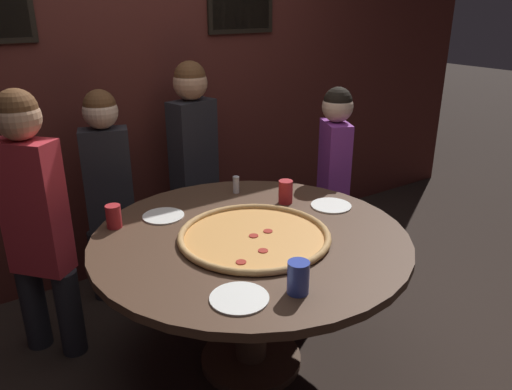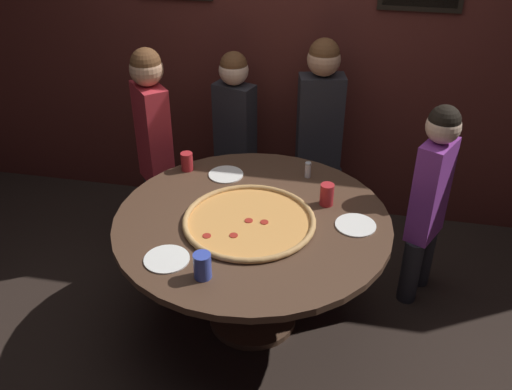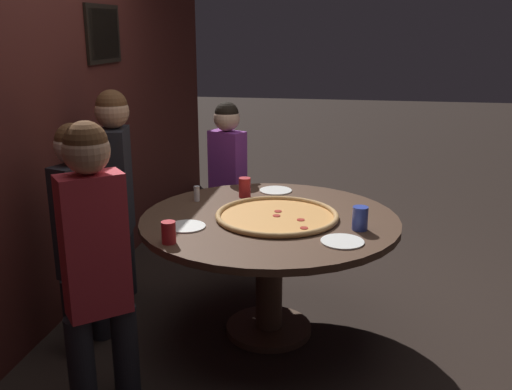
{
  "view_description": "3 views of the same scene",
  "coord_description": "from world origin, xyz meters",
  "px_view_note": "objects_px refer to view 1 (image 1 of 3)",
  "views": [
    {
      "loc": [
        -1.17,
        -1.76,
        1.78
      ],
      "look_at": [
        0.05,
        0.03,
        0.92
      ],
      "focal_mm": 35.0,
      "sensor_mm": 36.0,
      "label": 1
    },
    {
      "loc": [
        0.52,
        -2.47,
        2.48
      ],
      "look_at": [
        0.02,
        0.02,
        0.88
      ],
      "focal_mm": 40.0,
      "sensor_mm": 36.0,
      "label": 2
    },
    {
      "loc": [
        -3.09,
        -0.47,
        1.79
      ],
      "look_at": [
        -0.09,
        0.06,
        0.89
      ],
      "focal_mm": 40.0,
      "sensor_mm": 36.0,
      "label": 3
    }
  ],
  "objects_px": {
    "dining_table": "(251,261)",
    "white_plate_right_side": "(163,216)",
    "drink_cup_centre_back": "(298,277)",
    "drink_cup_near_left": "(286,192)",
    "white_plate_left_side": "(331,206)",
    "diner_centre_back": "(194,158)",
    "condiment_shaker": "(236,185)",
    "diner_far_right": "(334,173)",
    "white_plate_beside_cup": "(239,298)",
    "diner_side_left": "(35,213)",
    "giant_pizza": "(254,236)",
    "drink_cup_front_edge": "(114,216)",
    "diner_side_right": "(109,186)"
  },
  "relations": [
    {
      "from": "dining_table",
      "to": "white_plate_right_side",
      "type": "xyz_separation_m",
      "value": [
        -0.25,
        0.42,
        0.14
      ]
    },
    {
      "from": "drink_cup_centre_back",
      "to": "white_plate_right_side",
      "type": "height_order",
      "value": "drink_cup_centre_back"
    },
    {
      "from": "drink_cup_near_left",
      "to": "white_plate_right_side",
      "type": "relative_size",
      "value": 0.6
    },
    {
      "from": "white_plate_right_side",
      "to": "white_plate_left_side",
      "type": "bearing_deg",
      "value": -25.51
    },
    {
      "from": "white_plate_left_side",
      "to": "diner_centre_back",
      "type": "height_order",
      "value": "diner_centre_back"
    },
    {
      "from": "condiment_shaker",
      "to": "dining_table",
      "type": "bearing_deg",
      "value": -115.28
    },
    {
      "from": "drink_cup_near_left",
      "to": "white_plate_left_side",
      "type": "height_order",
      "value": "drink_cup_near_left"
    },
    {
      "from": "drink_cup_near_left",
      "to": "diner_far_right",
      "type": "height_order",
      "value": "diner_far_right"
    },
    {
      "from": "dining_table",
      "to": "white_plate_beside_cup",
      "type": "height_order",
      "value": "white_plate_beside_cup"
    },
    {
      "from": "diner_side_left",
      "to": "diner_far_right",
      "type": "height_order",
      "value": "diner_side_left"
    },
    {
      "from": "giant_pizza",
      "to": "white_plate_left_side",
      "type": "relative_size",
      "value": 3.29
    },
    {
      "from": "drink_cup_front_edge",
      "to": "diner_side_right",
      "type": "bearing_deg",
      "value": 73.67
    },
    {
      "from": "white_plate_beside_cup",
      "to": "condiment_shaker",
      "type": "bearing_deg",
      "value": 58.34
    },
    {
      "from": "drink_cup_front_edge",
      "to": "condiment_shaker",
      "type": "height_order",
      "value": "drink_cup_front_edge"
    },
    {
      "from": "giant_pizza",
      "to": "condiment_shaker",
      "type": "bearing_deg",
      "value": 65.82
    },
    {
      "from": "giant_pizza",
      "to": "white_plate_left_side",
      "type": "bearing_deg",
      "value": 8.81
    },
    {
      "from": "drink_cup_centre_back",
      "to": "condiment_shaker",
      "type": "distance_m",
      "value": 1.08
    },
    {
      "from": "drink_cup_centre_back",
      "to": "white_plate_right_side",
      "type": "distance_m",
      "value": 0.95
    },
    {
      "from": "white_plate_left_side",
      "to": "white_plate_right_side",
      "type": "height_order",
      "value": "same"
    },
    {
      "from": "diner_centre_back",
      "to": "diner_side_left",
      "type": "relative_size",
      "value": 1.01
    },
    {
      "from": "drink_cup_front_edge",
      "to": "diner_far_right",
      "type": "relative_size",
      "value": 0.09
    },
    {
      "from": "white_plate_right_side",
      "to": "diner_far_right",
      "type": "bearing_deg",
      "value": 2.0
    },
    {
      "from": "diner_centre_back",
      "to": "dining_table",
      "type": "bearing_deg",
      "value": 63.1
    },
    {
      "from": "white_plate_beside_cup",
      "to": "diner_far_right",
      "type": "distance_m",
      "value": 1.57
    },
    {
      "from": "drink_cup_centre_back",
      "to": "drink_cup_near_left",
      "type": "height_order",
      "value": "drink_cup_centre_back"
    },
    {
      "from": "giant_pizza",
      "to": "condiment_shaker",
      "type": "distance_m",
      "value": 0.6
    },
    {
      "from": "white_plate_beside_cup",
      "to": "white_plate_left_side",
      "type": "bearing_deg",
      "value": 27.96
    },
    {
      "from": "drink_cup_centre_back",
      "to": "dining_table",
      "type": "bearing_deg",
      "value": 75.98
    },
    {
      "from": "white_plate_left_side",
      "to": "diner_far_right",
      "type": "height_order",
      "value": "diner_far_right"
    },
    {
      "from": "diner_far_right",
      "to": "diner_side_right",
      "type": "height_order",
      "value": "diner_side_right"
    },
    {
      "from": "dining_table",
      "to": "giant_pizza",
      "type": "relative_size",
      "value": 2.1
    },
    {
      "from": "diner_centre_back",
      "to": "white_plate_right_side",
      "type": "bearing_deg",
      "value": 37.34
    },
    {
      "from": "diner_centre_back",
      "to": "diner_side_right",
      "type": "xyz_separation_m",
      "value": [
        -0.58,
        -0.02,
        -0.07
      ]
    },
    {
      "from": "drink_cup_near_left",
      "to": "white_plate_left_side",
      "type": "distance_m",
      "value": 0.25
    },
    {
      "from": "drink_cup_front_edge",
      "to": "diner_centre_back",
      "type": "bearing_deg",
      "value": 38.5
    },
    {
      "from": "dining_table",
      "to": "diner_centre_back",
      "type": "height_order",
      "value": "diner_centre_back"
    },
    {
      "from": "drink_cup_centre_back",
      "to": "diner_side_left",
      "type": "bearing_deg",
      "value": 119.34
    },
    {
      "from": "drink_cup_front_edge",
      "to": "drink_cup_near_left",
      "type": "distance_m",
      "value": 0.9
    },
    {
      "from": "drink_cup_front_edge",
      "to": "white_plate_left_side",
      "type": "bearing_deg",
      "value": -20.81
    },
    {
      "from": "diner_side_right",
      "to": "drink_cup_centre_back",
      "type": "bearing_deg",
      "value": 115.88
    },
    {
      "from": "drink_cup_centre_back",
      "to": "white_plate_beside_cup",
      "type": "xyz_separation_m",
      "value": [
        -0.21,
        0.09,
        -0.06
      ]
    },
    {
      "from": "diner_centre_back",
      "to": "white_plate_beside_cup",
      "type": "bearing_deg",
      "value": 54.8
    },
    {
      "from": "drink_cup_near_left",
      "to": "diner_side_right",
      "type": "distance_m",
      "value": 1.06
    },
    {
      "from": "diner_centre_back",
      "to": "diner_far_right",
      "type": "distance_m",
      "value": 0.91
    },
    {
      "from": "drink_cup_centre_back",
      "to": "condiment_shaker",
      "type": "xyz_separation_m",
      "value": [
        0.36,
        1.01,
        -0.02
      ]
    },
    {
      "from": "drink_cup_centre_back",
      "to": "white_plate_beside_cup",
      "type": "distance_m",
      "value": 0.23
    },
    {
      "from": "dining_table",
      "to": "drink_cup_near_left",
      "type": "bearing_deg",
      "value": 30.33
    },
    {
      "from": "dining_table",
      "to": "diner_side_left",
      "type": "bearing_deg",
      "value": 139.29
    },
    {
      "from": "drink_cup_front_edge",
      "to": "white_plate_right_side",
      "type": "bearing_deg",
      "value": -3.88
    },
    {
      "from": "white_plate_beside_cup",
      "to": "white_plate_left_side",
      "type": "relative_size",
      "value": 1.03
    }
  ]
}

